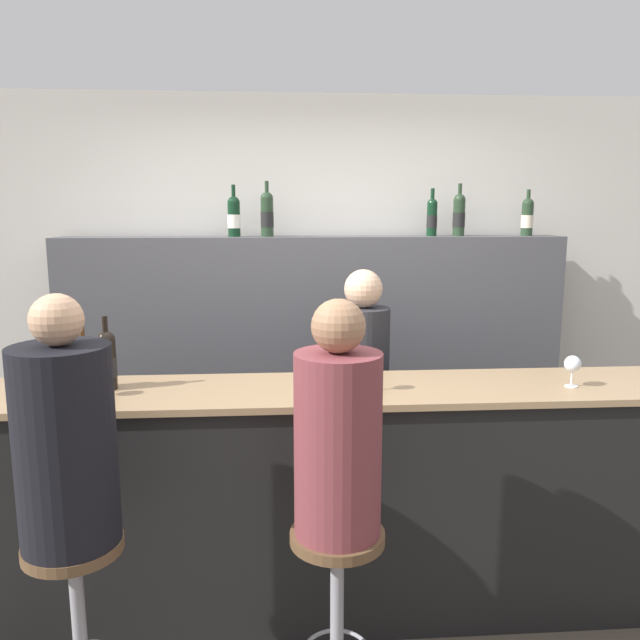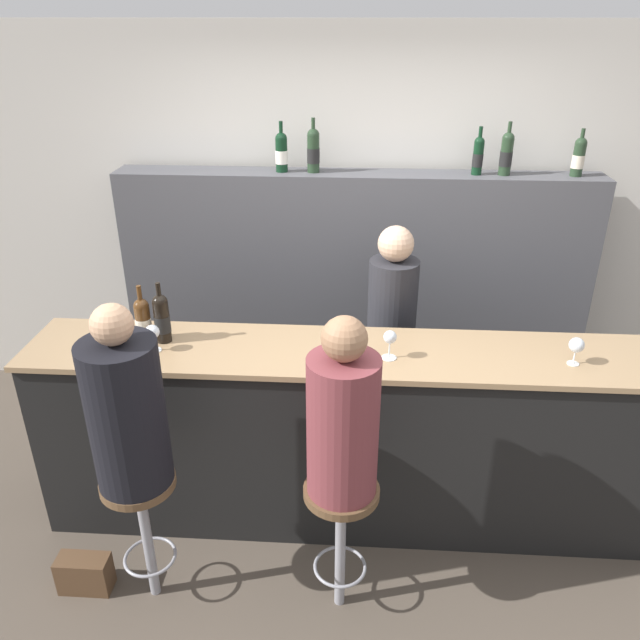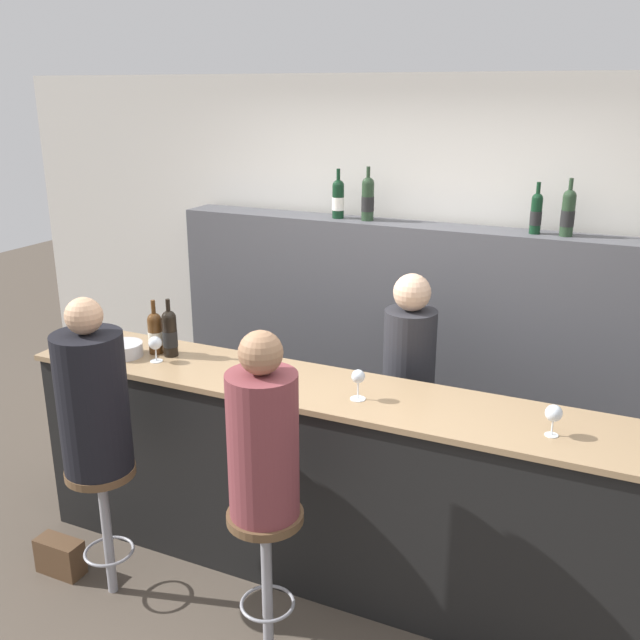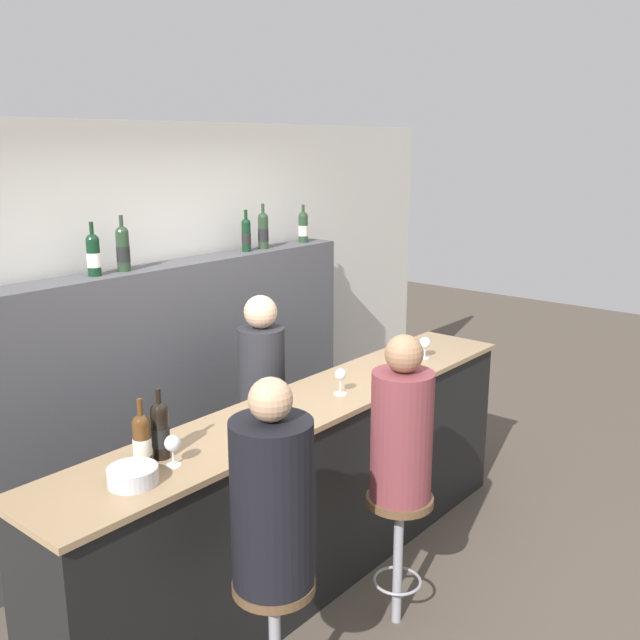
% 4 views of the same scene
% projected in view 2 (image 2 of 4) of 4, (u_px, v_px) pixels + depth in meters
% --- Properties ---
extents(ground_plane, '(16.00, 16.00, 0.00)m').
position_uv_depth(ground_plane, '(346.00, 546.00, 3.42)').
color(ground_plane, '#4C4238').
extents(wall_back, '(6.40, 0.05, 2.60)m').
position_uv_depth(wall_back, '(356.00, 223.00, 4.38)').
color(wall_back, beige).
rests_on(wall_back, ground_plane).
extents(bar_counter, '(3.36, 0.55, 1.08)m').
position_uv_depth(bar_counter, '(349.00, 437.00, 3.40)').
color(bar_counter, black).
rests_on(bar_counter, ground_plane).
extents(back_bar_cabinet, '(3.16, 0.28, 1.70)m').
position_uv_depth(back_bar_cabinet, '(354.00, 294.00, 4.38)').
color(back_bar_cabinet, '#4C4C51').
rests_on(back_bar_cabinet, ground_plane).
extents(wine_bottle_counter_0, '(0.08, 0.08, 0.31)m').
position_uv_depth(wine_bottle_counter_0, '(143.00, 319.00, 3.21)').
color(wine_bottle_counter_0, '#4C2D14').
rests_on(wine_bottle_counter_0, bar_counter).
extents(wine_bottle_counter_1, '(0.08, 0.08, 0.33)m').
position_uv_depth(wine_bottle_counter_1, '(162.00, 318.00, 3.20)').
color(wine_bottle_counter_1, black).
rests_on(wine_bottle_counter_1, bar_counter).
extents(wine_bottle_backbar_0, '(0.08, 0.08, 0.32)m').
position_uv_depth(wine_bottle_backbar_0, '(281.00, 152.00, 3.97)').
color(wine_bottle_backbar_0, black).
rests_on(wine_bottle_backbar_0, back_bar_cabinet).
extents(wine_bottle_backbar_1, '(0.08, 0.08, 0.34)m').
position_uv_depth(wine_bottle_backbar_1, '(313.00, 150.00, 3.96)').
color(wine_bottle_backbar_1, '#233823').
rests_on(wine_bottle_backbar_1, back_bar_cabinet).
extents(wine_bottle_backbar_2, '(0.07, 0.07, 0.30)m').
position_uv_depth(wine_bottle_backbar_2, '(478.00, 155.00, 3.90)').
color(wine_bottle_backbar_2, black).
rests_on(wine_bottle_backbar_2, back_bar_cabinet).
extents(wine_bottle_backbar_3, '(0.08, 0.08, 0.33)m').
position_uv_depth(wine_bottle_backbar_3, '(506.00, 153.00, 3.89)').
color(wine_bottle_backbar_3, '#233823').
rests_on(wine_bottle_backbar_3, back_bar_cabinet).
extents(wine_bottle_backbar_4, '(0.08, 0.08, 0.29)m').
position_uv_depth(wine_bottle_backbar_4, '(579.00, 156.00, 3.87)').
color(wine_bottle_backbar_4, '#233823').
rests_on(wine_bottle_backbar_4, back_bar_cabinet).
extents(wine_glass_0, '(0.07, 0.07, 0.14)m').
position_uv_depth(wine_glass_0, '(152.00, 333.00, 3.12)').
color(wine_glass_0, silver).
rests_on(wine_glass_0, bar_counter).
extents(wine_glass_1, '(0.08, 0.08, 0.15)m').
position_uv_depth(wine_glass_1, '(390.00, 339.00, 3.05)').
color(wine_glass_1, silver).
rests_on(wine_glass_1, bar_counter).
extents(wine_glass_2, '(0.07, 0.07, 0.14)m').
position_uv_depth(wine_glass_2, '(577.00, 346.00, 3.00)').
color(wine_glass_2, silver).
rests_on(wine_glass_2, bar_counter).
extents(metal_bowl, '(0.21, 0.21, 0.07)m').
position_uv_depth(metal_bowl, '(112.00, 343.00, 3.16)').
color(metal_bowl, '#B7B7BC').
rests_on(metal_bowl, bar_counter).
extents(bar_stool_left, '(0.34, 0.34, 0.73)m').
position_uv_depth(bar_stool_left, '(142.00, 507.00, 2.90)').
color(bar_stool_left, gray).
rests_on(bar_stool_left, ground_plane).
extents(guest_seated_left, '(0.33, 0.33, 0.87)m').
position_uv_depth(guest_seated_left, '(126.00, 410.00, 2.66)').
color(guest_seated_left, black).
rests_on(guest_seated_left, bar_stool_left).
extents(bar_stool_right, '(0.34, 0.34, 0.73)m').
position_uv_depth(bar_stool_right, '(341.00, 516.00, 2.85)').
color(bar_stool_right, gray).
rests_on(bar_stool_right, ground_plane).
extents(guest_seated_right, '(0.31, 0.31, 0.85)m').
position_uv_depth(guest_seated_right, '(343.00, 419.00, 2.61)').
color(guest_seated_right, brown).
rests_on(guest_seated_right, bar_stool_right).
extents(bartender, '(0.29, 0.29, 1.56)m').
position_uv_depth(bartender, '(390.00, 355.00, 3.84)').
color(bartender, '#28282D').
rests_on(bartender, ground_plane).
extents(handbag, '(0.26, 0.12, 0.20)m').
position_uv_depth(handbag, '(85.00, 573.00, 3.13)').
color(handbag, '#513823').
rests_on(handbag, ground_plane).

